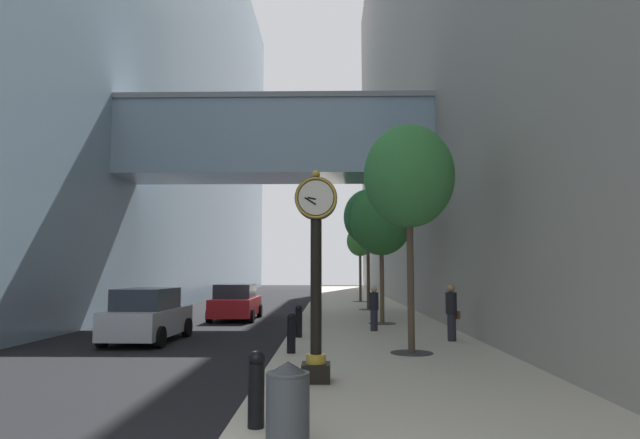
{
  "coord_description": "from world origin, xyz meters",
  "views": [
    {
      "loc": [
        1.43,
        -4.71,
        2.27
      ],
      "look_at": [
        0.9,
        23.23,
        4.95
      ],
      "focal_mm": 30.17,
      "sensor_mm": 36.0,
      "label": 1
    }
  ],
  "objects_px": {
    "car_silver_near": "(148,316)",
    "street_tree_far": "(360,242)",
    "street_tree_near": "(409,177)",
    "street_tree_mid_far": "(368,217)",
    "street_clock": "(316,264)",
    "bollard_nearest": "(256,387)",
    "trash_bin": "(288,405)",
    "bollard_fourth": "(299,320)",
    "car_red_mid": "(236,302)",
    "street_tree_mid_near": "(381,220)",
    "pedestrian_walking": "(451,311)",
    "bollard_third": "(291,332)",
    "pedestrian_by_clock": "(374,307)"
  },
  "relations": [
    {
      "from": "car_silver_near",
      "to": "street_tree_far",
      "type": "bearing_deg",
      "value": 68.65
    },
    {
      "from": "street_tree_near",
      "to": "street_tree_mid_far",
      "type": "bearing_deg",
      "value": 90.0
    },
    {
      "from": "street_clock",
      "to": "car_silver_near",
      "type": "distance_m",
      "value": 8.94
    },
    {
      "from": "bollard_nearest",
      "to": "trash_bin",
      "type": "height_order",
      "value": "trash_bin"
    },
    {
      "from": "street_tree_near",
      "to": "trash_bin",
      "type": "bearing_deg",
      "value": -108.83
    },
    {
      "from": "bollard_fourth",
      "to": "car_red_mid",
      "type": "height_order",
      "value": "car_red_mid"
    },
    {
      "from": "bollard_fourth",
      "to": "car_silver_near",
      "type": "distance_m",
      "value": 4.85
    },
    {
      "from": "bollard_fourth",
      "to": "street_tree_far",
      "type": "relative_size",
      "value": 0.2
    },
    {
      "from": "street_tree_near",
      "to": "street_tree_mid_near",
      "type": "xyz_separation_m",
      "value": [
        0.0,
        7.85,
        -0.41
      ]
    },
    {
      "from": "street_tree_mid_far",
      "to": "pedestrian_walking",
      "type": "xyz_separation_m",
      "value": [
        1.61,
        -13.19,
        -4.2
      ]
    },
    {
      "from": "bollard_third",
      "to": "car_silver_near",
      "type": "xyz_separation_m",
      "value": [
        -4.85,
        3.17,
        0.14
      ]
    },
    {
      "from": "car_red_mid",
      "to": "bollard_fourth",
      "type": "bearing_deg",
      "value": -66.21
    },
    {
      "from": "street_clock",
      "to": "pedestrian_walking",
      "type": "height_order",
      "value": "street_clock"
    },
    {
      "from": "bollard_fourth",
      "to": "car_silver_near",
      "type": "relative_size",
      "value": 0.25
    },
    {
      "from": "bollard_nearest",
      "to": "bollard_third",
      "type": "relative_size",
      "value": 1.0
    },
    {
      "from": "bollard_nearest",
      "to": "car_silver_near",
      "type": "distance_m",
      "value": 10.96
    },
    {
      "from": "street_tree_far",
      "to": "car_silver_near",
      "type": "bearing_deg",
      "value": -111.35
    },
    {
      "from": "bollard_third",
      "to": "car_red_mid",
      "type": "bearing_deg",
      "value": 107.09
    },
    {
      "from": "bollard_third",
      "to": "car_silver_near",
      "type": "height_order",
      "value": "car_silver_near"
    },
    {
      "from": "pedestrian_walking",
      "to": "pedestrian_by_clock",
      "type": "height_order",
      "value": "pedestrian_walking"
    },
    {
      "from": "street_tree_far",
      "to": "street_tree_mid_near",
      "type": "bearing_deg",
      "value": -90.0
    },
    {
      "from": "trash_bin",
      "to": "car_red_mid",
      "type": "bearing_deg",
      "value": 101.8
    },
    {
      "from": "bollard_fourth",
      "to": "car_red_mid",
      "type": "distance_m",
      "value": 8.4
    },
    {
      "from": "street_clock",
      "to": "street_tree_mid_near",
      "type": "xyz_separation_m",
      "value": [
        2.39,
        11.5,
        1.96
      ]
    },
    {
      "from": "street_tree_mid_near",
      "to": "pedestrian_by_clock",
      "type": "height_order",
      "value": "street_tree_mid_near"
    },
    {
      "from": "bollard_third",
      "to": "street_tree_mid_far",
      "type": "height_order",
      "value": "street_tree_mid_far"
    },
    {
      "from": "bollard_fourth",
      "to": "street_tree_mid_far",
      "type": "xyz_separation_m",
      "value": [
        3.13,
        12.39,
        4.57
      ]
    },
    {
      "from": "street_clock",
      "to": "street_tree_far",
      "type": "xyz_separation_m",
      "value": [
        2.39,
        27.2,
        1.93
      ]
    },
    {
      "from": "pedestrian_walking",
      "to": "car_silver_near",
      "type": "xyz_separation_m",
      "value": [
        -9.59,
        0.63,
        -0.22
      ]
    },
    {
      "from": "bollard_fourth",
      "to": "car_red_mid",
      "type": "xyz_separation_m",
      "value": [
        -3.39,
        7.69,
        0.12
      ]
    },
    {
      "from": "bollard_fourth",
      "to": "street_tree_near",
      "type": "bearing_deg",
      "value": -46.58
    },
    {
      "from": "bollard_nearest",
      "to": "pedestrian_walking",
      "type": "bearing_deg",
      "value": 62.75
    },
    {
      "from": "bollard_third",
      "to": "street_tree_mid_far",
      "type": "relative_size",
      "value": 0.16
    },
    {
      "from": "street_tree_mid_near",
      "to": "street_tree_far",
      "type": "bearing_deg",
      "value": 90.0
    },
    {
      "from": "bollard_third",
      "to": "pedestrian_by_clock",
      "type": "height_order",
      "value": "pedestrian_by_clock"
    },
    {
      "from": "car_silver_near",
      "to": "street_tree_mid_far",
      "type": "bearing_deg",
      "value": 57.58
    },
    {
      "from": "bollard_fourth",
      "to": "pedestrian_by_clock",
      "type": "relative_size",
      "value": 0.65
    },
    {
      "from": "street_tree_mid_near",
      "to": "pedestrian_by_clock",
      "type": "relative_size",
      "value": 3.59
    },
    {
      "from": "bollard_nearest",
      "to": "bollard_third",
      "type": "distance_m",
      "value": 6.67
    },
    {
      "from": "bollard_third",
      "to": "pedestrian_walking",
      "type": "height_order",
      "value": "pedestrian_walking"
    },
    {
      "from": "street_tree_far",
      "to": "car_red_mid",
      "type": "distance_m",
      "value": 14.57
    },
    {
      "from": "bollard_third",
      "to": "street_tree_mid_near",
      "type": "bearing_deg",
      "value": 68.35
    },
    {
      "from": "pedestrian_walking",
      "to": "street_tree_mid_near",
      "type": "bearing_deg",
      "value": 106.79
    },
    {
      "from": "bollard_fourth",
      "to": "pedestrian_by_clock",
      "type": "height_order",
      "value": "pedestrian_by_clock"
    },
    {
      "from": "pedestrian_by_clock",
      "to": "car_red_mid",
      "type": "height_order",
      "value": "pedestrian_by_clock"
    },
    {
      "from": "street_clock",
      "to": "bollard_nearest",
      "type": "distance_m",
      "value": 3.57
    },
    {
      "from": "street_tree_near",
      "to": "car_silver_near",
      "type": "bearing_deg",
      "value": 158.52
    },
    {
      "from": "trash_bin",
      "to": "bollard_fourth",
      "type": "bearing_deg",
      "value": 92.66
    },
    {
      "from": "street_tree_mid_far",
      "to": "trash_bin",
      "type": "bearing_deg",
      "value": -96.39
    },
    {
      "from": "bollard_fourth",
      "to": "pedestrian_walking",
      "type": "bearing_deg",
      "value": -9.56
    }
  ]
}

